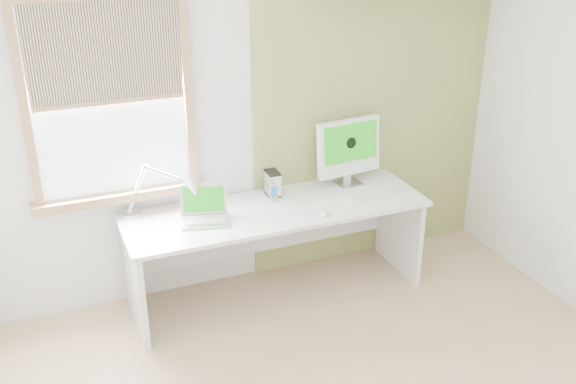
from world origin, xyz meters
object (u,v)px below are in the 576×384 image
desk (273,228)px  laptop (204,212)px  imac (349,148)px  desk_lamp (181,189)px  external_drive (273,183)px

desk → laptop: 0.58m
imac → desk: bearing=-168.6°
desk → laptop: size_ratio=5.87×
laptop → imac: 1.23m
desk_lamp → laptop: desk_lamp is taller
desk_lamp → external_drive: bearing=6.2°
desk → external_drive: 0.33m
desk_lamp → laptop: bearing=-44.9°
desk → imac: 0.84m
desk → imac: bearing=11.4°
desk_lamp → desk: bearing=-7.0°
desk → imac: (0.67, 0.14, 0.49)m
desk_lamp → external_drive: size_ratio=3.32×
desk → desk_lamp: size_ratio=3.52×
laptop → imac: imac is taller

